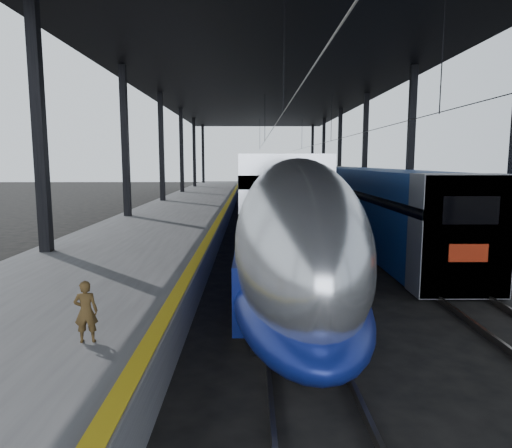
{
  "coord_description": "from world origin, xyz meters",
  "views": [
    {
      "loc": [
        0.96,
        -9.88,
        3.93
      ],
      "look_at": [
        1.11,
        4.25,
        2.0
      ],
      "focal_mm": 32.0,
      "sensor_mm": 36.0,
      "label": 1
    }
  ],
  "objects": [
    {
      "name": "ground",
      "position": [
        0.0,
        0.0,
        0.0
      ],
      "size": [
        160.0,
        160.0,
        0.0
      ],
      "primitive_type": "plane",
      "color": "black",
      "rests_on": "ground"
    },
    {
      "name": "platform",
      "position": [
        -3.5,
        20.0,
        0.5
      ],
      "size": [
        6.0,
        80.0,
        1.0
      ],
      "primitive_type": "cube",
      "color": "#4C4C4F",
      "rests_on": "ground"
    },
    {
      "name": "canopy",
      "position": [
        1.9,
        20.0,
        9.12
      ],
      "size": [
        18.0,
        75.0,
        9.47
      ],
      "color": "black",
      "rests_on": "ground"
    },
    {
      "name": "yellow_strip",
      "position": [
        -0.7,
        20.0,
        1.0
      ],
      "size": [
        0.3,
        80.0,
        0.01
      ],
      "primitive_type": "cube",
      "color": "gold",
      "rests_on": "platform"
    },
    {
      "name": "second_train",
      "position": [
        7.0,
        29.8,
        1.82
      ],
      "size": [
        2.61,
        56.05,
        3.6
      ],
      "color": "#163F93",
      "rests_on": "ground"
    },
    {
      "name": "tgv_train",
      "position": [
        2.0,
        27.73,
        1.95
      ],
      "size": [
        2.9,
        65.2,
        4.16
      ],
      "color": "#B8BBC0",
      "rests_on": "ground"
    },
    {
      "name": "child",
      "position": [
        -1.73,
        -2.7,
        1.52
      ],
      "size": [
        0.41,
        0.3,
        1.03
      ],
      "primitive_type": "imported",
      "rotation": [
        0.0,
        0.0,
        3.29
      ],
      "color": "#463317",
      "rests_on": "platform"
    },
    {
      "name": "rails",
      "position": [
        4.5,
        20.0,
        0.08
      ],
      "size": [
        6.52,
        80.0,
        0.16
      ],
      "color": "slate",
      "rests_on": "ground"
    }
  ]
}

